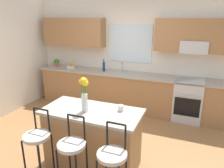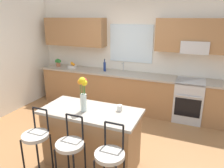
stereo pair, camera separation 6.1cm
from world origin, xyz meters
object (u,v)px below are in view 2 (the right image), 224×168
Objects in this scene: bar_stool_middle at (70,148)px; bar_stool_near at (36,139)px; mug_ceramic at (120,108)px; bottle_olive_oil at (105,66)px; bar_stool_far at (110,158)px; fruit_bowl_oranges at (72,66)px; kitchen_island at (91,137)px; potted_plant_small at (58,62)px; oven_range at (189,100)px; flower_vase at (83,91)px.

bar_stool_near is at bearing 180.00° from bar_stool_middle.
bottle_olive_oil is (-1.18, 2.07, 0.08)m from mug_ceramic.
bar_stool_far is 3.61m from fruit_bowl_oranges.
potted_plant_small is (-2.18, 2.21, 0.58)m from kitchen_island.
oven_range is 2.53m from kitchen_island.
bottle_olive_oil is at bearing 94.69° from bar_stool_near.
fruit_bowl_oranges reaches higher than bar_stool_middle.
fruit_bowl_oranges is 0.96m from bottle_olive_oil.
potted_plant_small is at bearing 120.39° from bar_stool_near.
bar_stool_near reaches higher than kitchen_island.
potted_plant_small is at bearing 141.25° from mug_ceramic.
flower_vase is (-0.08, 0.51, 0.60)m from bar_stool_middle.
oven_range is 0.88× the size of bar_stool_middle.
bar_stool_far reaches higher than mug_ceramic.
kitchen_island is at bearing 37.18° from flower_vase.
oven_range is 3.04m from bar_stool_middle.
bar_stool_middle is 3.56m from potted_plant_small.
mug_ceramic is (0.40, 0.71, 0.33)m from bar_stool_middle.
oven_range is 3.50m from potted_plant_small.
oven_range is at bearing 65.22° from bar_stool_middle.
bar_stool_near is at bearing -85.31° from bottle_olive_oil.
flower_vase is at bearing 47.03° from bar_stool_near.
bottle_olive_oil is at bearing 115.55° from bar_stool_far.
mug_ceramic is 3.31m from potted_plant_small.
kitchen_island is at bearing -45.43° from potted_plant_small.
bar_stool_near is 4.87× the size of potted_plant_small.
kitchen_island is 6.87× the size of potted_plant_small.
flower_vase reaches higher than mug_ceramic.
fruit_bowl_oranges is (-1.73, 2.22, 0.50)m from kitchen_island.
bar_stool_far is 11.58× the size of mug_ceramic.
flower_vase is at bearing -53.90° from fruit_bowl_oranges.
flower_vase is 3.10m from potted_plant_small.
kitchen_island is 0.77m from flower_vase.
bottle_olive_oil is 1.44× the size of potted_plant_small.
bar_stool_middle is at bearing -81.41° from flower_vase.
mug_ceramic is (0.40, 0.14, 0.50)m from kitchen_island.
oven_range is at bearing -0.43° from potted_plant_small.
potted_plant_small reaches higher than oven_range.
fruit_bowl_oranges is (-2.14, 2.07, 0.00)m from mug_ceramic.
flower_vase is at bearing -72.84° from bottle_olive_oil.
oven_range is 1.78× the size of flower_vase.
potted_plant_small is at bearing 134.49° from bar_stool_far.
bar_stool_middle is at bearing 0.00° from bar_stool_near.
bar_stool_near is 1.23m from mug_ceramic.
bottle_olive_oil reaches higher than mug_ceramic.
flower_vase reaches higher than kitchen_island.
kitchen_island is at bearing -51.94° from fruit_bowl_oranges.
bar_stool_far is 4.87× the size of potted_plant_small.
mug_ceramic reaches higher than oven_range.
flower_vase is 5.73× the size of mug_ceramic.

